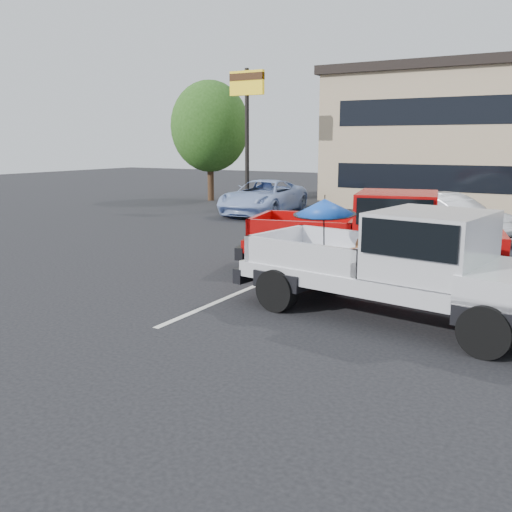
# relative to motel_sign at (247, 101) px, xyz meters

# --- Properties ---
(ground) EXTENTS (90.00, 90.00, 0.00)m
(ground) POSITION_rel_motel_sign_xyz_m (10.00, -14.00, -4.65)
(ground) COLOR black
(ground) RESTS_ON ground
(stripe_left) EXTENTS (0.12, 5.00, 0.01)m
(stripe_left) POSITION_rel_motel_sign_xyz_m (7.00, -12.00, -4.65)
(stripe_left) COLOR silver
(stripe_left) RESTS_ON ground
(motel_sign) EXTENTS (1.60, 0.22, 6.00)m
(motel_sign) POSITION_rel_motel_sign_xyz_m (0.00, 0.00, 0.00)
(motel_sign) COLOR black
(motel_sign) RESTS_ON ground
(tree_left) EXTENTS (3.96, 3.96, 6.02)m
(tree_left) POSITION_rel_motel_sign_xyz_m (-4.00, 3.00, -0.92)
(tree_left) COLOR #332114
(tree_left) RESTS_ON ground
(silver_pickup) EXTENTS (5.91, 2.76, 2.06)m
(silver_pickup) POSITION_rel_motel_sign_xyz_m (10.51, -12.05, -3.60)
(silver_pickup) COLOR black
(silver_pickup) RESTS_ON ground
(red_pickup) EXTENTS (6.04, 3.20, 1.89)m
(red_pickup) POSITION_rel_motel_sign_xyz_m (9.11, -9.08, -3.62)
(red_pickup) COLOR black
(red_pickup) RESTS_ON ground
(silver_sedan) EXTENTS (4.53, 3.16, 1.42)m
(silver_sedan) POSITION_rel_motel_sign_xyz_m (9.11, -3.32, -3.94)
(silver_sedan) COLOR #B4B6BC
(silver_sedan) RESTS_ON ground
(blue_suv) EXTENTS (2.82, 5.28, 1.41)m
(blue_suv) POSITION_rel_motel_sign_xyz_m (1.13, -0.57, -3.95)
(blue_suv) COLOR #98B1E3
(blue_suv) RESTS_ON ground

